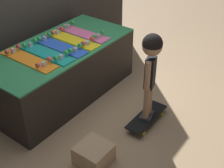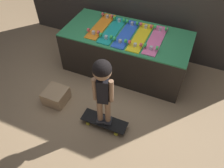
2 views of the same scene
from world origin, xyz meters
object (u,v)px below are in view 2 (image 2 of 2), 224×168
Objects in this scene: skateboard_orange_on_rack at (101,25)px; skateboard_blue_on_rack at (126,33)px; skateboard_on_floor at (104,121)px; storage_box at (56,96)px; skateboard_teal_on_rack at (113,30)px; skateboard_pink_on_rack at (156,39)px; child at (103,83)px; skateboard_yellow_on_rack at (141,37)px.

skateboard_orange_on_rack and skateboard_blue_on_rack have the same top height.
storage_box is (-0.84, 0.11, 0.03)m from skateboard_on_floor.
skateboard_pink_on_rack is (0.68, 0.01, 0.00)m from skateboard_teal_on_rack.
storage_box is at bearing -122.56° from skateboard_blue_on_rack.
skateboard_blue_on_rack is at bearing 83.33° from child.
skateboard_teal_on_rack is at bearing 178.80° from skateboard_yellow_on_rack.
skateboard_pink_on_rack is 0.75× the size of child.
skateboard_blue_on_rack is at bearing -179.94° from skateboard_yellow_on_rack.
skateboard_pink_on_rack is 2.43× the size of storage_box.
storage_box is at bearing 158.32° from child.
storage_box is at bearing -130.29° from skateboard_yellow_on_rack.
skateboard_yellow_on_rack is 0.75× the size of child.
skateboard_yellow_on_rack is (0.68, -0.05, 0.00)m from skateboard_orange_on_rack.
child is at bearing -93.37° from skateboard_yellow_on_rack.
skateboard_orange_on_rack is at bearing 170.51° from skateboard_teal_on_rack.
skateboard_blue_on_rack and skateboard_yellow_on_rack have the same top height.
storage_box reaches higher than skateboard_on_floor.
skateboard_blue_on_rack is 1.42m from storage_box.
skateboard_orange_on_rack is at bearing 174.00° from skateboard_blue_on_rack.
skateboard_orange_on_rack is 1.00× the size of skateboard_pink_on_rack.
skateboard_yellow_on_rack is at bearing -175.48° from skateboard_pink_on_rack.
skateboard_on_floor is 0.61× the size of child.
skateboard_pink_on_rack is at bearing -1.86° from skateboard_orange_on_rack.
skateboard_on_floor is (-0.30, -1.21, -0.65)m from skateboard_pink_on_rack.
child reaches higher than skateboard_teal_on_rack.
skateboard_blue_on_rack and skateboard_pink_on_rack have the same top height.
skateboard_teal_on_rack is 1.33m from storage_box.
skateboard_yellow_on_rack is 1.36m from skateboard_on_floor.
skateboard_on_floor is 0.85m from storage_box.
skateboard_teal_on_rack is 0.68m from skateboard_pink_on_rack.
skateboard_pink_on_rack is (0.90, -0.03, 0.00)m from skateboard_orange_on_rack.
skateboard_teal_on_rack is 0.75× the size of child.
skateboard_pink_on_rack reaches higher than storage_box.
skateboard_orange_on_rack and skateboard_pink_on_rack have the same top height.
skateboard_blue_on_rack is at bearing -6.00° from skateboard_orange_on_rack.
skateboard_teal_on_rack is (0.23, -0.04, 0.00)m from skateboard_orange_on_rack.
skateboard_teal_on_rack is at bearing 93.52° from child.
skateboard_pink_on_rack reaches higher than skateboard_on_floor.
skateboard_teal_on_rack is at bearing 66.96° from storage_box.
skateboard_on_floor is at bearing 165.87° from child.
skateboard_teal_on_rack is 1.23× the size of skateboard_on_floor.
skateboard_orange_on_rack is at bearing 78.12° from storage_box.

